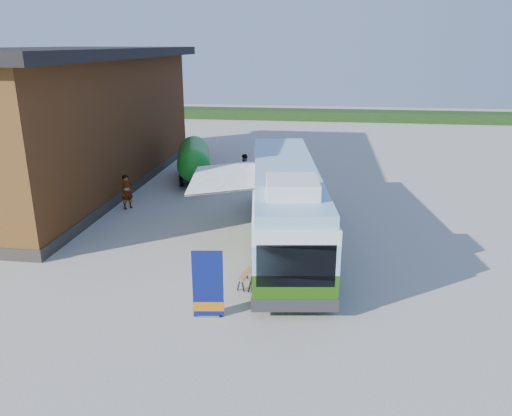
# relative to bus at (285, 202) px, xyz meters

# --- Properties ---
(ground) EXTENTS (100.00, 100.00, 0.00)m
(ground) POSITION_rel_bus_xyz_m (-2.28, -3.07, -1.77)
(ground) COLOR #BCB7AD
(ground) RESTS_ON ground
(barn) EXTENTS (9.60, 21.20, 7.50)m
(barn) POSITION_rel_bus_xyz_m (-12.78, 6.93, 1.82)
(barn) COLOR brown
(barn) RESTS_ON ground
(hedge) EXTENTS (40.00, 3.00, 1.00)m
(hedge) POSITION_rel_bus_xyz_m (5.72, 34.93, -1.27)
(hedge) COLOR #264419
(hedge) RESTS_ON ground
(bus) EXTENTS (4.17, 12.31, 3.71)m
(bus) POSITION_rel_bus_xyz_m (0.00, 0.00, 0.00)
(bus) COLOR #366911
(bus) RESTS_ON ground
(awning) EXTENTS (3.20, 4.58, 0.52)m
(awning) POSITION_rel_bus_xyz_m (-2.20, -0.09, 0.93)
(awning) COLOR white
(awning) RESTS_ON ground
(banner) EXTENTS (0.92, 0.26, 2.13)m
(banner) POSITION_rel_bus_xyz_m (-1.74, -5.99, -0.90)
(banner) COLOR navy
(banner) RESTS_ON ground
(picnic_table) EXTENTS (1.43, 1.32, 0.71)m
(picnic_table) POSITION_rel_bus_xyz_m (-0.48, -3.91, -1.25)
(picnic_table) COLOR tan
(picnic_table) RESTS_ON ground
(person_a) EXTENTS (0.70, 0.74, 1.70)m
(person_a) POSITION_rel_bus_xyz_m (-7.98, 3.48, -0.92)
(person_a) COLOR #999999
(person_a) RESTS_ON ground
(person_b) EXTENTS (0.90, 0.99, 1.65)m
(person_b) POSITION_rel_bus_xyz_m (-3.12, 9.16, -0.95)
(person_b) COLOR #999999
(person_b) RESTS_ON ground
(slurry_tanker) EXTENTS (2.83, 6.03, 2.28)m
(slurry_tanker) POSITION_rel_bus_xyz_m (-6.09, 9.11, -0.46)
(slurry_tanker) COLOR #188720
(slurry_tanker) RESTS_ON ground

